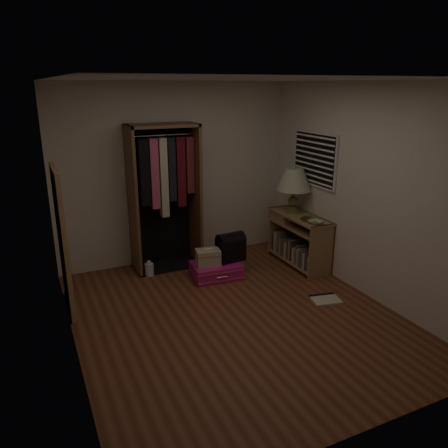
% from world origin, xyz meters
% --- Properties ---
extents(ground, '(4.00, 4.00, 0.00)m').
position_xyz_m(ground, '(0.00, 0.00, 0.00)').
color(ground, brown).
rests_on(ground, ground).
extents(room_walls, '(3.52, 4.02, 2.60)m').
position_xyz_m(room_walls, '(0.08, 0.04, 1.50)').
color(room_walls, beige).
rests_on(room_walls, ground).
extents(console_bookshelf, '(0.42, 1.12, 0.75)m').
position_xyz_m(console_bookshelf, '(1.54, 1.05, 0.39)').
color(console_bookshelf, olive).
rests_on(console_bookshelf, ground).
extents(open_wardrobe, '(0.95, 0.50, 2.05)m').
position_xyz_m(open_wardrobe, '(-0.25, 1.77, 1.20)').
color(open_wardrobe, brown).
rests_on(open_wardrobe, ground).
extents(floor_mirror, '(0.06, 0.80, 1.70)m').
position_xyz_m(floor_mirror, '(-1.70, 1.00, 0.85)').
color(floor_mirror, '#A27A4E').
rests_on(floor_mirror, ground).
extents(pink_suitcase, '(0.72, 0.55, 0.21)m').
position_xyz_m(pink_suitcase, '(0.23, 1.06, 0.10)').
color(pink_suitcase, '#C1176F').
rests_on(pink_suitcase, ground).
extents(train_case, '(0.36, 0.28, 0.24)m').
position_xyz_m(train_case, '(0.12, 1.07, 0.32)').
color(train_case, tan).
rests_on(train_case, pink_suitcase).
extents(black_bag, '(0.39, 0.27, 0.40)m').
position_xyz_m(black_bag, '(0.47, 1.09, 0.41)').
color(black_bag, black).
rests_on(black_bag, pink_suitcase).
extents(table_lamp, '(0.53, 0.53, 0.64)m').
position_xyz_m(table_lamp, '(1.54, 1.20, 1.22)').
color(table_lamp, brown).
rests_on(table_lamp, console_bookshelf).
extents(brass_tray, '(0.39, 0.39, 0.02)m').
position_xyz_m(brass_tray, '(1.54, 0.74, 0.76)').
color(brass_tray, '#AE9343').
rests_on(brass_tray, console_bookshelf).
extents(ceramic_bowl, '(0.20, 0.20, 0.05)m').
position_xyz_m(ceramic_bowl, '(1.49, 0.57, 0.77)').
color(ceramic_bowl, '#9FBF9F').
rests_on(ceramic_bowl, console_bookshelf).
extents(white_jug, '(0.16, 0.16, 0.22)m').
position_xyz_m(white_jug, '(-0.59, 1.52, 0.09)').
color(white_jug, silver).
rests_on(white_jug, ground).
extents(floor_book, '(0.39, 0.34, 0.03)m').
position_xyz_m(floor_book, '(1.18, -0.12, 0.01)').
color(floor_book, beige).
rests_on(floor_book, ground).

